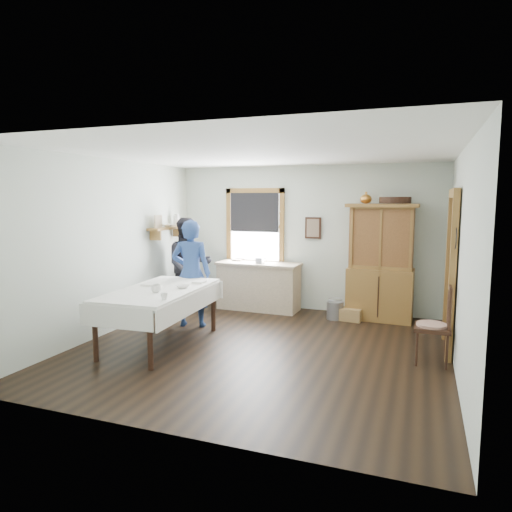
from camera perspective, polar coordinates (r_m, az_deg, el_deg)
name	(u,v)px	position (r m, az deg, el deg)	size (l,w,h in m)	color
room	(261,253)	(6.23, 0.64, 0.38)	(5.01, 5.01, 2.70)	black
window	(255,223)	(8.85, -0.15, 4.20)	(1.18, 0.07, 1.48)	white
doorway	(452,267)	(6.76, 23.26, -1.27)	(0.09, 1.14, 2.22)	#473B33
wall_shelf	(168,227)	(8.61, -10.91, 3.61)	(0.24, 1.00, 0.44)	olive
framed_picture	(313,228)	(8.53, 7.13, 3.50)	(0.30, 0.04, 0.40)	#341C12
rug_beater	(456,229)	(6.16, 23.73, 3.16)	(0.27, 0.27, 0.01)	black
work_counter	(259,286)	(8.64, 0.33, -3.77)	(1.57, 0.59, 0.90)	#C7AC8A
china_hutch	(381,262)	(8.10, 15.31, -0.78)	(1.18, 0.56, 2.00)	olive
dining_table	(160,317)	(6.72, -11.86, -7.44)	(1.08, 2.05, 0.82)	white
spindle_chair	(433,324)	(6.24, 21.20, -7.94)	(0.47, 0.47, 1.03)	#341C12
pail	(335,310)	(8.12, 9.85, -6.70)	(0.29, 0.29, 0.31)	gray
wicker_basket	(351,314)	(8.08, 11.80, -7.17)	(0.36, 0.26, 0.21)	#A67E4B
woman_blue	(191,277)	(7.52, -8.09, -2.65)	(0.59, 0.39, 1.63)	navy
figure_dark	(189,268)	(8.52, -8.40, -1.54)	(0.79, 0.61, 1.62)	black
table_cup_a	(156,289)	(6.36, -12.40, -4.02)	(0.13, 0.13, 0.10)	silver
table_cup_b	(164,296)	(5.89, -11.41, -4.98)	(0.09, 0.09, 0.09)	silver
table_bowl	(183,286)	(6.61, -9.16, -3.77)	(0.19, 0.19, 0.05)	silver
counter_book	(234,260)	(8.92, -2.82, -0.45)	(0.16, 0.21, 0.02)	#7D6853
counter_bowl	(262,260)	(8.71, 0.74, -0.50)	(0.18, 0.18, 0.06)	silver
shelf_bowl	(169,225)	(8.62, -10.87, 3.78)	(0.22, 0.22, 0.05)	silver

